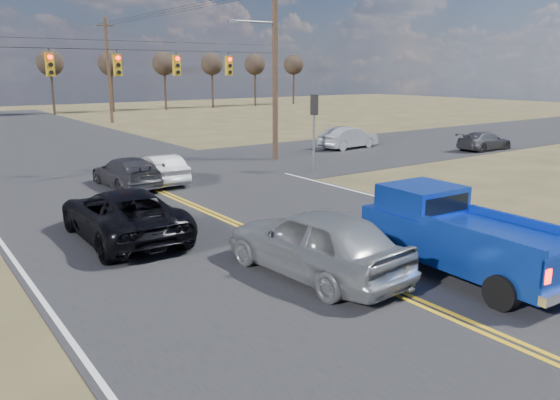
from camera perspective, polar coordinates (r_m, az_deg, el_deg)
ground at (r=12.95m, az=13.16°, el=-9.98°), size 160.00×160.00×0.00m
road_main at (r=20.54m, az=-8.19°, el=-1.01°), size 14.00×120.00×0.02m
road_cross at (r=27.73m, az=-15.90°, el=2.37°), size 120.00×12.00×0.02m
signal_gantry at (r=27.24m, az=-15.42°, el=12.94°), size 19.60×4.83×10.00m
utility_poles at (r=26.32m, az=-15.87°, el=13.27°), size 19.60×58.32×10.00m
treeline at (r=35.84m, az=-21.57°, el=13.52°), size 87.00×117.80×7.40m
pickup_truck at (r=14.48m, az=18.13°, el=-3.54°), size 2.41×5.63×2.08m
silver_suv at (r=13.69m, az=3.71°, el=-4.38°), size 2.53×5.38×1.78m
black_suv at (r=17.33m, az=-16.13°, el=-1.42°), size 2.72×5.71×1.57m
white_car_queue at (r=25.61m, az=-12.38°, el=3.19°), size 1.66×4.08×1.32m
dgrey_car_queue at (r=25.03m, az=-15.74°, el=2.80°), size 1.97×4.67×1.35m
cross_car_east_near at (r=36.58m, az=7.18°, el=6.47°), size 1.92×4.46×1.43m
cross_car_east_far at (r=37.87m, az=20.57°, el=5.79°), size 1.81×4.20×1.20m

